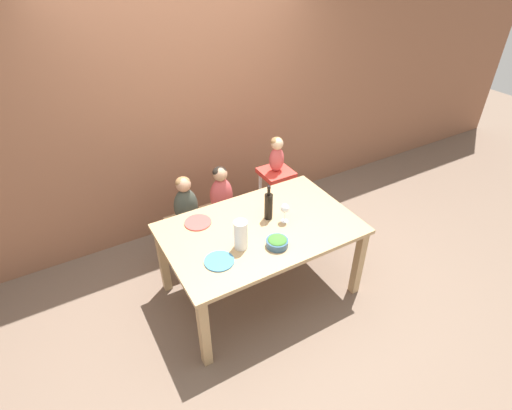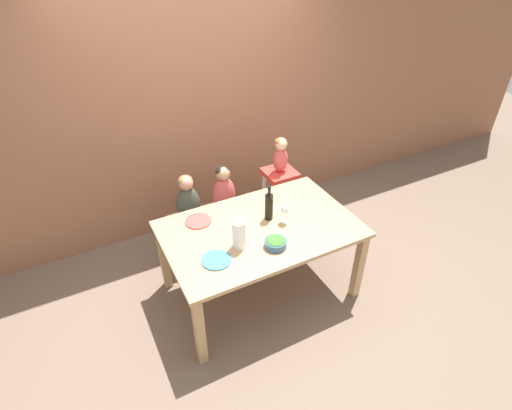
# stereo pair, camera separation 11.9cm
# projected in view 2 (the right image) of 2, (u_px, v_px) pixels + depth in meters

# --- Properties ---
(ground_plane) EXTENTS (14.00, 14.00, 0.00)m
(ground_plane) POSITION_uv_depth(u_px,v_px,m) (260.00, 289.00, 3.73)
(ground_plane) COLOR #705B4C
(wall_back) EXTENTS (10.00, 0.06, 2.70)m
(wall_back) POSITION_uv_depth(u_px,v_px,m) (197.00, 104.00, 3.92)
(wall_back) COLOR #8E5B42
(wall_back) RESTS_ON ground_plane
(dining_table) EXTENTS (1.60, 1.02, 0.73)m
(dining_table) POSITION_uv_depth(u_px,v_px,m) (260.00, 236.00, 3.36)
(dining_table) COLOR tan
(dining_table) RESTS_ON ground_plane
(chair_far_left) EXTENTS (0.37, 0.37, 0.46)m
(chair_far_left) POSITION_uv_depth(u_px,v_px,m) (191.00, 227.00, 3.89)
(chair_far_left) COLOR silver
(chair_far_left) RESTS_ON ground_plane
(chair_far_center) EXTENTS (0.37, 0.37, 0.46)m
(chair_far_center) POSITION_uv_depth(u_px,v_px,m) (225.00, 216.00, 4.03)
(chair_far_center) COLOR silver
(chair_far_center) RESTS_ON ground_plane
(chair_right_highchair) EXTENTS (0.31, 0.32, 0.74)m
(chair_right_highchair) POSITION_uv_depth(u_px,v_px,m) (279.00, 186.00, 4.17)
(chair_right_highchair) COLOR silver
(chair_right_highchair) RESTS_ON ground_plane
(person_child_left) EXTENTS (0.23, 0.17, 0.49)m
(person_child_left) POSITION_uv_depth(u_px,v_px,m) (188.00, 199.00, 3.71)
(person_child_left) COLOR #3D4238
(person_child_left) RESTS_ON chair_far_left
(person_child_center) EXTENTS (0.23, 0.17, 0.49)m
(person_child_center) POSITION_uv_depth(u_px,v_px,m) (224.00, 190.00, 3.85)
(person_child_center) COLOR #C64C4C
(person_child_center) RESTS_ON chair_far_center
(person_baby_right) EXTENTS (0.16, 0.13, 0.37)m
(person_baby_right) POSITION_uv_depth(u_px,v_px,m) (281.00, 154.00, 3.95)
(person_baby_right) COLOR #C64C4C
(person_baby_right) RESTS_ON chair_right_highchair
(wine_bottle) EXTENTS (0.07, 0.07, 0.32)m
(wine_bottle) POSITION_uv_depth(u_px,v_px,m) (269.00, 206.00, 3.34)
(wine_bottle) COLOR black
(wine_bottle) RESTS_ON dining_table
(paper_towel_roll) EXTENTS (0.11, 0.11, 0.24)m
(paper_towel_roll) POSITION_uv_depth(u_px,v_px,m) (239.00, 234.00, 3.05)
(paper_towel_roll) COLOR white
(paper_towel_roll) RESTS_ON dining_table
(wine_glass_near) EXTENTS (0.07, 0.07, 0.17)m
(wine_glass_near) POSITION_uv_depth(u_px,v_px,m) (285.00, 210.00, 3.30)
(wine_glass_near) COLOR white
(wine_glass_near) RESTS_ON dining_table
(salad_bowl_large) EXTENTS (0.18, 0.18, 0.08)m
(salad_bowl_large) POSITION_uv_depth(u_px,v_px,m) (276.00, 243.00, 3.09)
(salad_bowl_large) COLOR #335675
(salad_bowl_large) RESTS_ON dining_table
(dinner_plate_front_left) EXTENTS (0.23, 0.23, 0.01)m
(dinner_plate_front_left) POSITION_uv_depth(u_px,v_px,m) (217.00, 260.00, 2.98)
(dinner_plate_front_left) COLOR teal
(dinner_plate_front_left) RESTS_ON dining_table
(dinner_plate_back_left) EXTENTS (0.23, 0.23, 0.01)m
(dinner_plate_back_left) POSITION_uv_depth(u_px,v_px,m) (198.00, 221.00, 3.38)
(dinner_plate_back_left) COLOR #D14C47
(dinner_plate_back_left) RESTS_ON dining_table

